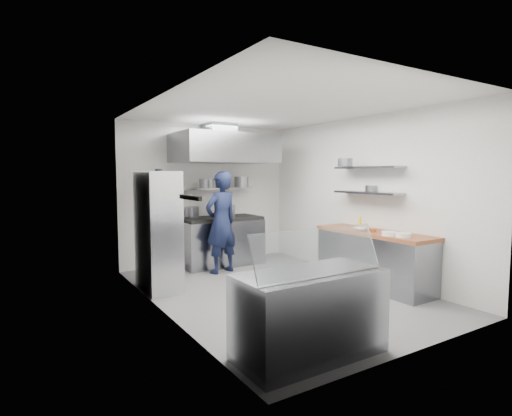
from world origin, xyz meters
TOP-DOWN VIEW (x-y plane):
  - floor at (0.00, 0.00)m, footprint 5.00×5.00m
  - ceiling at (0.00, 0.00)m, footprint 5.00×5.00m
  - wall_back at (0.00, 2.50)m, footprint 3.60×2.80m
  - wall_front at (0.00, -2.50)m, footprint 3.60×2.80m
  - wall_left at (-1.80, 0.00)m, footprint 2.80×5.00m
  - wall_right at (1.80, 0.00)m, footprint 2.80×5.00m
  - gas_range at (0.10, 2.10)m, footprint 1.60×0.80m
  - cooktop at (0.10, 2.10)m, footprint 1.57×0.78m
  - stock_pot_left at (-0.38, 2.43)m, footprint 0.29×0.29m
  - stock_pot_mid at (0.21, 2.05)m, footprint 0.34×0.34m
  - over_range_shelf at (0.10, 2.34)m, footprint 1.60×0.30m
  - shelf_pot_a at (-0.21, 2.10)m, footprint 0.28×0.28m
  - shelf_pot_b at (0.58, 2.11)m, footprint 0.29×0.29m
  - extractor_hood at (0.10, 1.93)m, footprint 1.90×1.15m
  - hood_duct at (0.10, 2.15)m, footprint 0.55×0.55m
  - red_firebox at (-1.25, 2.44)m, footprint 0.22×0.10m
  - chef at (-0.19, 1.51)m, footprint 0.76×0.59m
  - wire_rack at (-1.53, 1.01)m, footprint 0.50×0.90m
  - rack_bin_a at (-1.53, 1.10)m, footprint 0.17×0.21m
  - rack_bin_b at (-1.53, 1.29)m, footprint 0.15×0.20m
  - rack_jar at (-1.48, 1.07)m, footprint 0.12×0.12m
  - knife_strip at (-1.78, -0.90)m, footprint 0.04×0.55m
  - prep_counter_base at (1.48, -0.60)m, footprint 0.62×2.00m
  - prep_counter_top at (1.48, -0.60)m, footprint 0.65×2.04m
  - plate_stack_a at (1.35, -1.27)m, footprint 0.21×0.21m
  - plate_stack_b at (1.29, -1.06)m, footprint 0.22×0.22m
  - copper_pan at (1.37, -0.64)m, footprint 0.16×0.16m
  - squeeze_bottle at (1.62, -0.16)m, footprint 0.06×0.06m
  - mixing_bowl at (1.30, -0.47)m, footprint 0.26×0.26m
  - wall_shelf_lower at (1.64, -0.30)m, footprint 0.30×1.30m
  - wall_shelf_upper at (1.64, -0.30)m, footprint 0.30×1.30m
  - shelf_pot_c at (1.77, -0.27)m, footprint 0.21×0.21m
  - shelf_pot_d at (1.46, 0.05)m, footprint 0.25×0.25m
  - display_case at (-0.98, -2.00)m, footprint 1.50×0.70m
  - display_glass at (-0.98, -2.12)m, footprint 1.47×0.19m

SIDE VIEW (x-z plane):
  - floor at x=0.00m, z-range 0.00..0.00m
  - prep_counter_base at x=1.48m, z-range 0.00..0.84m
  - display_case at x=-0.98m, z-range 0.00..0.85m
  - gas_range at x=0.10m, z-range 0.00..0.90m
  - rack_bin_a at x=-1.53m, z-range 0.70..0.90m
  - prep_counter_top at x=1.48m, z-range 0.84..0.90m
  - wire_rack at x=-1.53m, z-range 0.00..1.85m
  - mixing_bowl at x=1.30m, z-range 0.90..0.95m
  - cooktop at x=0.10m, z-range 0.90..0.96m
  - plate_stack_a at x=1.35m, z-range 0.90..0.96m
  - plate_stack_b at x=1.29m, z-range 0.90..0.96m
  - copper_pan at x=1.37m, z-range 0.90..0.96m
  - chef at x=-0.19m, z-range 0.00..1.86m
  - squeeze_bottle at x=1.62m, z-range 0.90..1.08m
  - stock_pot_left at x=-0.38m, z-range 0.96..1.16m
  - display_glass at x=-0.98m, z-range 0.86..1.28m
  - stock_pot_mid at x=0.21m, z-range 0.96..1.20m
  - rack_bin_b at x=-1.53m, z-range 1.21..1.39m
  - wall_back at x=0.00m, z-range 1.39..1.41m
  - wall_front at x=0.00m, z-range 1.39..1.41m
  - wall_left at x=-1.80m, z-range 1.39..1.41m
  - wall_right at x=1.80m, z-range 1.39..1.41m
  - red_firebox at x=-1.25m, z-range 1.29..1.55m
  - wall_shelf_lower at x=1.64m, z-range 1.48..1.52m
  - over_range_shelf at x=0.10m, z-range 1.50..1.54m
  - knife_strip at x=-1.78m, z-range 1.53..1.57m
  - shelf_pot_c at x=1.77m, z-range 1.52..1.62m
  - shelf_pot_a at x=-0.21m, z-range 1.54..1.72m
  - shelf_pot_b at x=0.58m, z-range 1.54..1.76m
  - rack_jar at x=-1.48m, z-range 1.71..1.89m
  - wall_shelf_upper at x=1.64m, z-range 1.90..1.94m
  - shelf_pot_d at x=1.46m, z-range 1.94..2.08m
  - extractor_hood at x=0.10m, z-range 2.02..2.57m
  - hood_duct at x=0.10m, z-range 2.56..2.80m
  - ceiling at x=0.00m, z-range 2.80..2.80m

